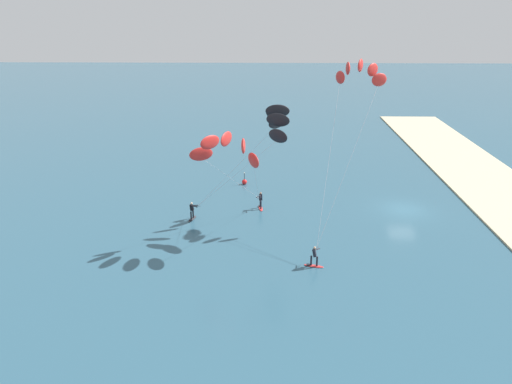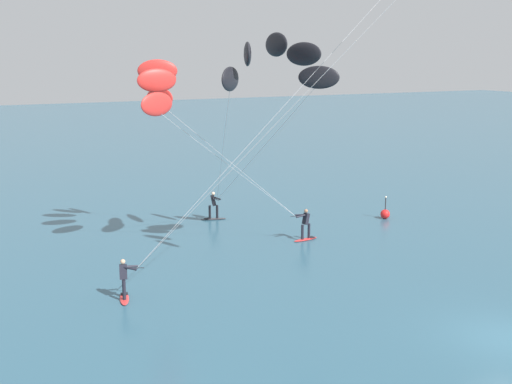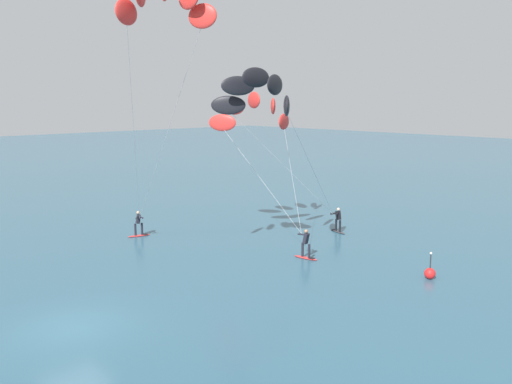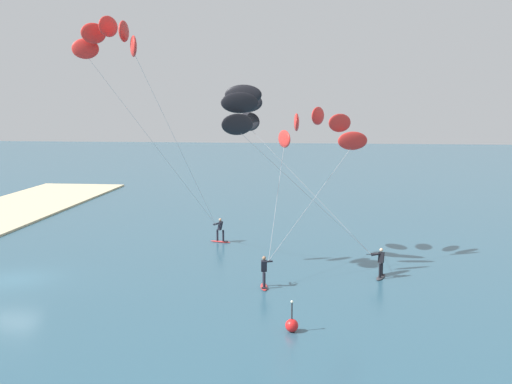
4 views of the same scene
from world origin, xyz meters
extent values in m
plane|color=#2D566B|center=(0.00, 0.00, 0.00)|extent=(240.00, 240.00, 0.00)
ellipsoid|color=red|center=(-0.02, 13.79, 0.04)|extent=(1.54, 0.57, 0.08)
cube|color=black|center=(0.39, 13.85, 0.09)|extent=(0.32, 0.33, 0.02)
cylinder|color=black|center=(-0.24, 13.76, 0.47)|extent=(0.14, 0.14, 0.78)
cylinder|color=black|center=(0.20, 13.82, 0.47)|extent=(0.14, 0.14, 0.78)
cube|color=black|center=(-0.02, 13.79, 1.16)|extent=(0.36, 0.34, 0.63)
sphere|color=#9E7051|center=(-0.02, 13.79, 1.58)|extent=(0.20, 0.20, 0.20)
cylinder|color=black|center=(-0.54, 13.98, 1.31)|extent=(0.53, 0.22, 0.03)
cylinder|color=black|center=(-0.32, 13.78, 1.34)|extent=(0.60, 0.11, 0.15)
cylinder|color=black|center=(-0.24, 13.99, 1.34)|extent=(0.51, 0.47, 0.15)
ellipsoid|color=red|center=(-6.28, 18.46, 7.37)|extent=(1.11, 1.90, 1.10)
ellipsoid|color=red|center=(-6.57, 17.68, 8.42)|extent=(1.65, 1.55, 1.10)
ellipsoid|color=red|center=(-7.05, 16.36, 8.82)|extent=(1.93, 0.97, 1.10)
ellipsoid|color=red|center=(-7.53, 15.04, 8.42)|extent=(1.95, 0.40, 1.10)
ellipsoid|color=red|center=(-7.82, 14.27, 7.37)|extent=(1.90, 1.11, 1.10)
cylinder|color=#B2B2B7|center=(-3.41, 16.22, 4.19)|extent=(5.76, 4.50, 5.77)
cylinder|color=#B2B2B7|center=(-4.18, 14.12, 4.19)|extent=(7.29, 0.30, 5.77)
ellipsoid|color=#333338|center=(-2.65, 20.03, 0.04)|extent=(1.54, 0.77, 0.08)
cube|color=black|center=(-3.05, 20.14, 0.09)|extent=(0.35, 0.35, 0.02)
cylinder|color=black|center=(-2.44, 19.97, 0.47)|extent=(0.14, 0.14, 0.78)
cylinder|color=black|center=(-2.86, 20.09, 0.47)|extent=(0.14, 0.14, 0.78)
cube|color=black|center=(-2.65, 20.03, 1.16)|extent=(0.39, 0.38, 0.63)
sphere|color=beige|center=(-2.65, 20.03, 1.58)|extent=(0.20, 0.20, 0.20)
cylinder|color=black|center=(-2.65, 19.48, 1.31)|extent=(0.03, 0.55, 0.03)
cylinder|color=black|center=(-2.54, 19.75, 1.34)|extent=(0.31, 0.59, 0.15)
cylinder|color=black|center=(-2.76, 19.75, 1.34)|extent=(0.31, 0.59, 0.15)
ellipsoid|color=black|center=(-4.96, 12.36, 8.53)|extent=(1.66, 1.67, 1.10)
ellipsoid|color=black|center=(-4.10, 12.37, 9.63)|extent=(1.07, 2.01, 1.10)
ellipsoid|color=black|center=(-2.62, 12.37, 10.05)|extent=(0.33, 2.04, 1.10)
ellipsoid|color=black|center=(-1.15, 12.38, 9.63)|extent=(1.08, 2.00, 1.10)
ellipsoid|color=black|center=(-0.28, 12.38, 8.53)|extent=(1.67, 1.66, 1.10)
cylinder|color=#B2B2B7|center=(-3.81, 15.92, 4.77)|extent=(2.34, 7.13, 6.93)
cylinder|color=#B2B2B7|center=(-1.46, 15.93, 4.77)|extent=(2.39, 7.11, 6.93)
ellipsoid|color=red|center=(-10.93, 9.64, 0.04)|extent=(0.72, 1.54, 0.08)
cube|color=black|center=(-10.83, 10.04, 0.09)|extent=(0.35, 0.34, 0.02)
cylinder|color=black|center=(-10.98, 9.43, 0.47)|extent=(0.14, 0.14, 0.78)
cylinder|color=black|center=(-10.87, 9.86, 0.47)|extent=(0.14, 0.14, 0.78)
cube|color=black|center=(-10.93, 9.64, 1.16)|extent=(0.37, 0.39, 0.63)
sphere|color=tan|center=(-10.93, 9.64, 1.58)|extent=(0.20, 0.20, 0.20)
cylinder|color=black|center=(-10.42, 9.43, 1.31)|extent=(0.52, 0.24, 0.03)
cylinder|color=black|center=(-10.63, 9.64, 1.34)|extent=(0.60, 0.10, 0.15)
cylinder|color=black|center=(-10.72, 9.43, 1.34)|extent=(0.49, 0.49, 0.15)
ellipsoid|color=red|center=(-1.65, 3.89, 12.52)|extent=(0.84, 1.47, 1.10)
ellipsoid|color=red|center=(-1.41, 4.46, 13.31)|extent=(1.25, 1.26, 1.10)
ellipsoid|color=red|center=(-1.00, 5.42, 13.61)|extent=(1.46, 0.86, 1.10)
ellipsoid|color=red|center=(-0.58, 6.39, 13.31)|extent=(1.45, 0.33, 1.10)
ellipsoid|color=red|center=(-0.34, 6.96, 12.52)|extent=(1.47, 0.84, 1.10)
cylinder|color=#B2B2B7|center=(-6.03, 6.66, 6.77)|extent=(8.79, 5.56, 10.92)
cylinder|color=#B2B2B7|center=(-5.38, 8.19, 6.77)|extent=(10.09, 2.49, 10.92)
sphere|color=red|center=(6.60, 15.65, 0.28)|extent=(0.56, 0.56, 0.56)
cylinder|color=#262628|center=(6.60, 15.65, 0.91)|extent=(0.06, 0.06, 0.70)
sphere|color=#F2F2CC|center=(6.60, 15.65, 1.32)|extent=(0.12, 0.12, 0.12)
camera|label=1|loc=(-42.86, 13.33, 18.57)|focal=33.93mm
camera|label=2|loc=(-17.37, -14.98, 9.62)|focal=46.21mm
camera|label=3|loc=(19.66, -8.63, 8.85)|focal=38.28mm
camera|label=4|loc=(33.76, 17.19, 9.74)|focal=46.71mm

